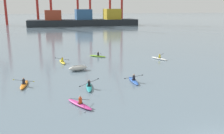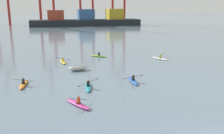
% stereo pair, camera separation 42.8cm
% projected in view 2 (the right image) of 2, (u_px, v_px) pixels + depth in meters
% --- Properties ---
extents(container_barge, '(53.12, 11.86, 8.10)m').
position_uv_depth(container_barge, '(86.00, 20.00, 119.95)').
color(container_barge, '#1E2328').
rests_on(container_barge, ground).
extents(capsized_dinghy, '(2.76, 1.58, 0.76)m').
position_uv_depth(capsized_dinghy, '(78.00, 68.00, 33.26)').
color(capsized_dinghy, beige).
rests_on(capsized_dinghy, ground).
extents(kayak_blue, '(2.27, 3.43, 0.95)m').
position_uv_depth(kayak_blue, '(133.00, 80.00, 28.15)').
color(kayak_blue, '#2856B2').
rests_on(kayak_blue, ground).
extents(kayak_teal, '(2.14, 3.45, 1.08)m').
position_uv_depth(kayak_teal, '(88.00, 86.00, 26.01)').
color(kayak_teal, teal).
rests_on(kayak_teal, ground).
extents(kayak_magenta, '(2.10, 3.29, 1.01)m').
position_uv_depth(kayak_magenta, '(78.00, 104.00, 21.27)').
color(kayak_magenta, '#C13384').
rests_on(kayak_magenta, ground).
extents(kayak_white, '(2.08, 3.39, 0.99)m').
position_uv_depth(kayak_white, '(160.00, 58.00, 40.53)').
color(kayak_white, silver).
rests_on(kayak_white, ground).
extents(kayak_yellow, '(2.23, 3.44, 0.95)m').
position_uv_depth(kayak_yellow, '(63.00, 62.00, 38.16)').
color(kayak_yellow, yellow).
rests_on(kayak_yellow, ground).
extents(kayak_lime, '(2.86, 2.80, 0.95)m').
position_uv_depth(kayak_lime, '(99.00, 56.00, 42.75)').
color(kayak_lime, '#7ABC2D').
rests_on(kayak_lime, ground).
extents(kayak_orange, '(2.26, 3.45, 0.95)m').
position_uv_depth(kayak_orange, '(24.00, 84.00, 26.84)').
color(kayak_orange, orange).
rests_on(kayak_orange, ground).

